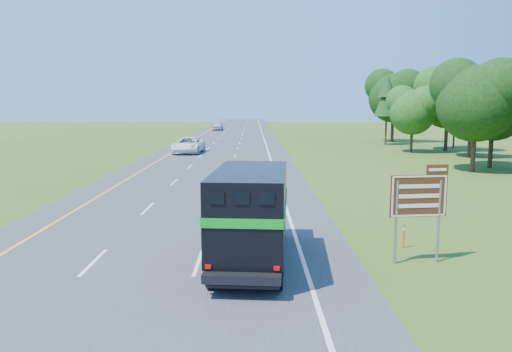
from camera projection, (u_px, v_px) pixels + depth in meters
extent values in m
cube|color=#38383A|center=(220.00, 153.00, 55.99)|extent=(15.00, 260.00, 0.04)
cube|color=yellow|center=(171.00, 153.00, 55.95)|extent=(0.15, 260.00, 0.01)
cube|color=white|center=(269.00, 153.00, 56.02)|extent=(0.15, 260.00, 0.01)
cylinder|color=black|center=(234.00, 226.00, 20.44)|extent=(0.41, 1.04, 1.02)
cylinder|color=black|center=(282.00, 227.00, 20.30)|extent=(0.41, 1.04, 1.02)
cylinder|color=black|center=(218.00, 259.00, 16.04)|extent=(0.41, 1.04, 1.02)
cylinder|color=black|center=(279.00, 261.00, 15.90)|extent=(0.41, 1.04, 1.02)
cylinder|color=black|center=(212.00, 271.00, 14.94)|extent=(0.41, 1.04, 1.02)
cylinder|color=black|center=(277.00, 272.00, 14.80)|extent=(0.41, 1.04, 1.02)
cube|color=black|center=(252.00, 244.00, 17.42)|extent=(2.81, 7.59, 0.26)
cube|color=black|center=(258.00, 200.00, 20.12)|extent=(2.40, 1.85, 1.77)
cube|color=black|center=(259.00, 185.00, 20.90)|extent=(2.04, 0.22, 0.56)
cube|color=black|center=(250.00, 208.00, 16.58)|extent=(2.74, 5.56, 2.56)
cube|color=#089219|center=(242.00, 224.00, 13.88)|extent=(2.32, 0.22, 0.28)
cube|color=#089219|center=(215.00, 204.00, 16.65)|extent=(0.46, 5.38, 0.28)
cube|color=#089219|center=(286.00, 205.00, 16.48)|extent=(0.46, 5.38, 0.28)
cube|color=black|center=(217.00, 198.00, 13.83)|extent=(0.42, 0.07, 0.37)
cube|color=black|center=(242.00, 198.00, 13.78)|extent=(0.42, 0.07, 0.37)
cube|color=black|center=(267.00, 198.00, 13.73)|extent=(0.42, 0.07, 0.37)
cube|color=black|center=(243.00, 287.00, 14.26)|extent=(2.14, 0.28, 0.09)
cube|color=#B20505|center=(208.00, 267.00, 14.13)|extent=(0.17, 0.05, 0.13)
cube|color=#B20505|center=(277.00, 268.00, 13.99)|extent=(0.17, 0.05, 0.13)
imported|color=white|center=(188.00, 145.00, 56.06)|extent=(3.40, 6.62, 1.79)
imported|color=silver|center=(218.00, 126.00, 104.40)|extent=(2.18, 5.05, 1.70)
cylinder|color=gray|center=(396.00, 223.00, 17.15)|extent=(0.10, 0.10, 2.91)
cylinder|color=gray|center=(439.00, 221.00, 17.35)|extent=(0.10, 0.10, 2.91)
cube|color=#512311|center=(419.00, 196.00, 17.12)|extent=(2.03, 0.31, 1.46)
cube|color=#512311|center=(437.00, 170.00, 17.07)|extent=(0.78, 0.15, 0.35)
cube|color=white|center=(419.00, 196.00, 17.09)|extent=(1.93, 0.25, 1.40)
cube|color=#FF540D|center=(404.00, 236.00, 19.15)|extent=(0.07, 0.04, 0.97)
cube|color=white|center=(404.00, 229.00, 19.12)|extent=(0.08, 0.04, 0.11)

